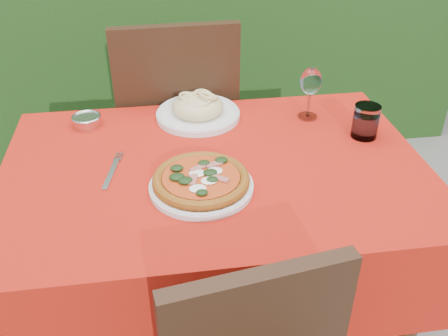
{
  "coord_description": "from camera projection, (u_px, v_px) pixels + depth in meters",
  "views": [
    {
      "loc": [
        -0.16,
        -1.23,
        1.55
      ],
      "look_at": [
        0.02,
        -0.05,
        0.77
      ],
      "focal_mm": 40.0,
      "sensor_mm": 36.0,
      "label": 1
    }
  ],
  "objects": [
    {
      "name": "ground",
      "position": [
        217.0,
        331.0,
        1.89
      ],
      "size": [
        60.0,
        60.0,
        0.0
      ],
      "primitive_type": "plane",
      "color": "slate",
      "rests_on": "ground"
    },
    {
      "name": "wine_glass",
      "position": [
        311.0,
        83.0,
        1.67
      ],
      "size": [
        0.07,
        0.07,
        0.18
      ],
      "color": "silver",
      "rests_on": "dining_table"
    },
    {
      "name": "steel_ramekin",
      "position": [
        87.0,
        121.0,
        1.68
      ],
      "size": [
        0.09,
        0.09,
        0.03
      ],
      "primitive_type": "cylinder",
      "color": "silver",
      "rests_on": "dining_table"
    },
    {
      "name": "pasta_plate",
      "position": [
        198.0,
        110.0,
        1.72
      ],
      "size": [
        0.29,
        0.29,
        0.08
      ],
      "rotation": [
        0.0,
        0.0,
        0.17
      ],
      "color": "silver",
      "rests_on": "dining_table"
    },
    {
      "name": "pizza_plate",
      "position": [
        201.0,
        182.0,
        1.37
      ],
      "size": [
        0.29,
        0.29,
        0.05
      ],
      "rotation": [
        0.0,
        0.0,
        0.09
      ],
      "color": "silver",
      "rests_on": "dining_table"
    },
    {
      "name": "fork",
      "position": [
        111.0,
        174.0,
        1.44
      ],
      "size": [
        0.07,
        0.22,
        0.01
      ],
      "primitive_type": "cube",
      "rotation": [
        0.0,
        0.0,
        -0.2
      ],
      "color": "silver",
      "rests_on": "dining_table"
    },
    {
      "name": "water_glass",
      "position": [
        365.0,
        123.0,
        1.6
      ],
      "size": [
        0.08,
        0.08,
        0.11
      ],
      "color": "silver",
      "rests_on": "dining_table"
    },
    {
      "name": "dining_table",
      "position": [
        215.0,
        206.0,
        1.56
      ],
      "size": [
        1.26,
        0.86,
        0.75
      ],
      "color": "#442816",
      "rests_on": "ground"
    },
    {
      "name": "chair_far",
      "position": [
        177.0,
        122.0,
        2.05
      ],
      "size": [
        0.48,
        0.48,
        1.02
      ],
      "rotation": [
        0.0,
        0.0,
        3.17
      ],
      "color": "black",
      "rests_on": "ground"
    }
  ]
}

